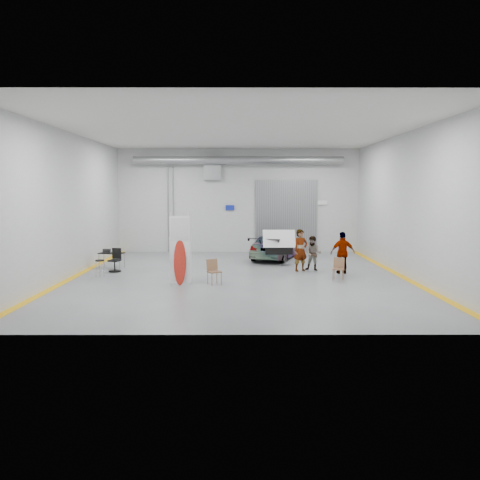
{
  "coord_description": "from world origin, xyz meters",
  "views": [
    {
      "loc": [
        0.02,
        -19.34,
        3.57
      ],
      "look_at": [
        0.07,
        0.35,
        1.5
      ],
      "focal_mm": 35.0,
      "sensor_mm": 36.0,
      "label": 1
    }
  ],
  "objects_px": {
    "person_b": "(313,253)",
    "surfboard_display": "(180,256)",
    "person_a": "(301,250)",
    "person_c": "(343,253)",
    "work_table": "(110,253)",
    "sedan_car": "(276,246)",
    "folding_chair_far": "(338,273)",
    "office_chair": "(115,262)",
    "folding_chair_near": "(214,277)",
    "shop_stool": "(100,269)"
  },
  "relations": [
    {
      "from": "sedan_car",
      "to": "shop_stool",
      "type": "xyz_separation_m",
      "value": [
        -7.71,
        -5.42,
        -0.3
      ]
    },
    {
      "from": "person_c",
      "to": "office_chair",
      "type": "relative_size",
      "value": 1.79
    },
    {
      "from": "folding_chair_far",
      "to": "shop_stool",
      "type": "relative_size",
      "value": 1.22
    },
    {
      "from": "sedan_car",
      "to": "folding_chair_far",
      "type": "bearing_deg",
      "value": 128.94
    },
    {
      "from": "person_c",
      "to": "office_chair",
      "type": "bearing_deg",
      "value": -7.43
    },
    {
      "from": "person_c",
      "to": "folding_chair_near",
      "type": "xyz_separation_m",
      "value": [
        -5.43,
        -2.33,
        -0.61
      ]
    },
    {
      "from": "person_b",
      "to": "shop_stool",
      "type": "xyz_separation_m",
      "value": [
        -9.11,
        -1.69,
        -0.41
      ]
    },
    {
      "from": "folding_chair_near",
      "to": "work_table",
      "type": "bearing_deg",
      "value": 114.21
    },
    {
      "from": "person_c",
      "to": "folding_chair_far",
      "type": "distance_m",
      "value": 1.71
    },
    {
      "from": "person_c",
      "to": "folding_chair_far",
      "type": "height_order",
      "value": "person_c"
    },
    {
      "from": "work_table",
      "to": "person_c",
      "type": "bearing_deg",
      "value": -8.39
    },
    {
      "from": "person_b",
      "to": "folding_chair_near",
      "type": "bearing_deg",
      "value": -123.55
    },
    {
      "from": "surfboard_display",
      "to": "work_table",
      "type": "bearing_deg",
      "value": 133.72
    },
    {
      "from": "person_b",
      "to": "folding_chair_far",
      "type": "distance_m",
      "value": 2.45
    },
    {
      "from": "person_b",
      "to": "office_chair",
      "type": "distance_m",
      "value": 8.87
    },
    {
      "from": "folding_chair_far",
      "to": "office_chair",
      "type": "distance_m",
      "value": 9.72
    },
    {
      "from": "work_table",
      "to": "office_chair",
      "type": "distance_m",
      "value": 1.14
    },
    {
      "from": "person_c",
      "to": "folding_chair_near",
      "type": "relative_size",
      "value": 1.91
    },
    {
      "from": "person_a",
      "to": "person_b",
      "type": "xyz_separation_m",
      "value": [
        0.59,
        0.14,
        -0.16
      ]
    },
    {
      "from": "work_table",
      "to": "shop_stool",
      "type": "bearing_deg",
      "value": -84.68
    },
    {
      "from": "folding_chair_near",
      "to": "shop_stool",
      "type": "relative_size",
      "value": 1.3
    },
    {
      "from": "person_a",
      "to": "person_b",
      "type": "bearing_deg",
      "value": -11.4
    },
    {
      "from": "person_a",
      "to": "person_c",
      "type": "relative_size",
      "value": 1.03
    },
    {
      "from": "work_table",
      "to": "office_chair",
      "type": "relative_size",
      "value": 1.2
    },
    {
      "from": "folding_chair_near",
      "to": "folding_chair_far",
      "type": "relative_size",
      "value": 1.06
    },
    {
      "from": "person_a",
      "to": "shop_stool",
      "type": "bearing_deg",
      "value": 165.64
    },
    {
      "from": "shop_stool",
      "to": "folding_chair_far",
      "type": "bearing_deg",
      "value": -3.65
    },
    {
      "from": "surfboard_display",
      "to": "folding_chair_far",
      "type": "height_order",
      "value": "surfboard_display"
    },
    {
      "from": "sedan_car",
      "to": "person_b",
      "type": "xyz_separation_m",
      "value": [
        1.39,
        -3.72,
        0.11
      ]
    },
    {
      "from": "person_b",
      "to": "surfboard_display",
      "type": "relative_size",
      "value": 0.56
    },
    {
      "from": "sedan_car",
      "to": "folding_chair_near",
      "type": "height_order",
      "value": "sedan_car"
    },
    {
      "from": "surfboard_display",
      "to": "office_chair",
      "type": "xyz_separation_m",
      "value": [
        -3.27,
        3.0,
        -0.68
      ]
    },
    {
      "from": "folding_chair_near",
      "to": "folding_chair_far",
      "type": "height_order",
      "value": "folding_chair_near"
    },
    {
      "from": "sedan_car",
      "to": "person_a",
      "type": "height_order",
      "value": "person_a"
    },
    {
      "from": "person_b",
      "to": "office_chair",
      "type": "bearing_deg",
      "value": -158.1
    },
    {
      "from": "shop_stool",
      "to": "office_chair",
      "type": "bearing_deg",
      "value": 80.1
    },
    {
      "from": "surfboard_display",
      "to": "shop_stool",
      "type": "xyz_separation_m",
      "value": [
        -3.52,
        1.57,
        -0.76
      ]
    },
    {
      "from": "folding_chair_near",
      "to": "folding_chair_far",
      "type": "bearing_deg",
      "value": -18.71
    },
    {
      "from": "person_a",
      "to": "folding_chair_far",
      "type": "distance_m",
      "value": 2.58
    },
    {
      "from": "person_a",
      "to": "person_b",
      "type": "distance_m",
      "value": 0.63
    },
    {
      "from": "person_a",
      "to": "person_c",
      "type": "bearing_deg",
      "value": -45.93
    },
    {
      "from": "sedan_car",
      "to": "person_c",
      "type": "bearing_deg",
      "value": 139.53
    },
    {
      "from": "folding_chair_far",
      "to": "work_table",
      "type": "height_order",
      "value": "work_table"
    },
    {
      "from": "person_b",
      "to": "folding_chair_near",
      "type": "distance_m",
      "value": 5.34
    },
    {
      "from": "person_c",
      "to": "work_table",
      "type": "xyz_separation_m",
      "value": [
        -10.47,
        1.54,
        -0.2
      ]
    },
    {
      "from": "folding_chair_near",
      "to": "work_table",
      "type": "xyz_separation_m",
      "value": [
        -5.05,
        3.88,
        0.41
      ]
    },
    {
      "from": "folding_chair_near",
      "to": "person_c",
      "type": "bearing_deg",
      "value": -5.01
    },
    {
      "from": "person_b",
      "to": "person_c",
      "type": "distance_m",
      "value": 1.41
    },
    {
      "from": "person_c",
      "to": "folding_chair_near",
      "type": "distance_m",
      "value": 5.94
    },
    {
      "from": "surfboard_display",
      "to": "folding_chair_far",
      "type": "bearing_deg",
      "value": 9.25
    }
  ]
}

